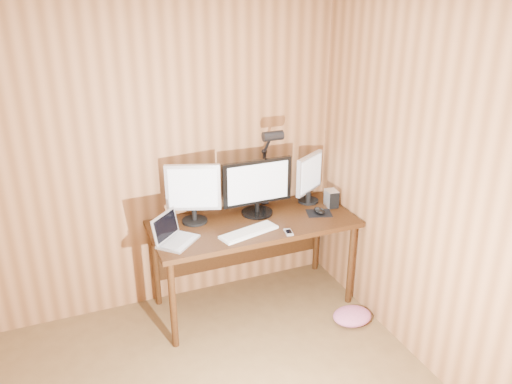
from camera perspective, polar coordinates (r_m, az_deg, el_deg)
room_shell at (r=2.07m, az=-7.37°, el=-13.10°), size 4.00×4.00×4.00m
desk at (r=4.03m, az=-0.66°, el=-4.56°), size 1.60×0.70×0.75m
monitor_center at (r=3.97m, az=0.14°, el=0.65°), size 0.58×0.25×0.46m
monitor_left at (r=3.84m, az=-7.19°, el=0.04°), size 0.41×0.20×0.47m
monitor_right at (r=4.22m, az=6.11°, el=1.71°), size 0.33×0.23×0.42m
laptop at (r=3.65m, az=-9.49°, el=-4.88°), size 0.37×0.36×0.21m
keyboard at (r=3.73m, az=-0.82°, el=-4.59°), size 0.48×0.25×0.02m
mousepad at (r=4.09m, az=7.21°, el=-2.42°), size 0.24×0.21×0.00m
mouse at (r=4.08m, az=7.22°, el=-2.13°), size 0.12×0.14×0.04m
hard_drive at (r=4.22m, az=8.63°, el=-0.72°), size 0.10×0.14×0.14m
phone at (r=3.75m, az=3.74°, el=-4.60°), size 0.07×0.11×0.01m
speaker at (r=4.22m, az=5.98°, el=-0.81°), size 0.04×0.04×0.11m
desk_lamp at (r=4.02m, az=1.47°, el=4.08°), size 0.16×0.24×0.72m
fabric_pile at (r=4.12m, az=10.93°, el=-13.75°), size 0.34×0.29×0.10m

